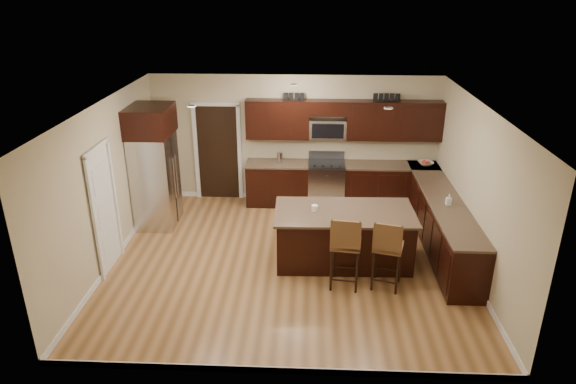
{
  "coord_description": "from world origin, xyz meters",
  "views": [
    {
      "loc": [
        0.34,
        -7.69,
        4.47
      ],
      "look_at": [
        -0.04,
        0.4,
        1.11
      ],
      "focal_mm": 32.0,
      "sensor_mm": 36.0,
      "label": 1
    }
  ],
  "objects_px": {
    "range": "(326,183)",
    "stool_right": "(388,247)",
    "refrigerator": "(154,166)",
    "island": "(343,238)",
    "stool_mid": "(346,244)"
  },
  "relations": [
    {
      "from": "island",
      "to": "refrigerator",
      "type": "xyz_separation_m",
      "value": [
        -3.54,
        1.29,
        0.78
      ]
    },
    {
      "from": "stool_mid",
      "to": "range",
      "type": "bearing_deg",
      "value": 101.06
    },
    {
      "from": "island",
      "to": "stool_mid",
      "type": "height_order",
      "value": "stool_mid"
    },
    {
      "from": "island",
      "to": "refrigerator",
      "type": "height_order",
      "value": "refrigerator"
    },
    {
      "from": "island",
      "to": "stool_mid",
      "type": "relative_size",
      "value": 1.93
    },
    {
      "from": "island",
      "to": "stool_right",
      "type": "bearing_deg",
      "value": -55.4
    },
    {
      "from": "range",
      "to": "island",
      "type": "distance_m",
      "value": 2.39
    },
    {
      "from": "range",
      "to": "island",
      "type": "relative_size",
      "value": 0.47
    },
    {
      "from": "stool_right",
      "to": "range",
      "type": "bearing_deg",
      "value": 120.23
    },
    {
      "from": "refrigerator",
      "to": "island",
      "type": "bearing_deg",
      "value": -19.97
    },
    {
      "from": "range",
      "to": "stool_right",
      "type": "distance_m",
      "value": 3.35
    },
    {
      "from": "island",
      "to": "refrigerator",
      "type": "relative_size",
      "value": 1.0
    },
    {
      "from": "island",
      "to": "range",
      "type": "bearing_deg",
      "value": 94.62
    },
    {
      "from": "island",
      "to": "stool_right",
      "type": "xyz_separation_m",
      "value": [
        0.61,
        -0.85,
        0.29
      ]
    },
    {
      "from": "range",
      "to": "refrigerator",
      "type": "relative_size",
      "value": 0.47
    }
  ]
}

